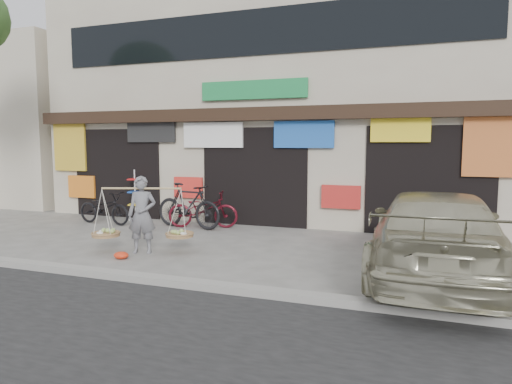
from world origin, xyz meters
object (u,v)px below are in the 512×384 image
(street_vendor, at_px, (142,218))
(bike_0, at_px, (104,208))
(bike_1, at_px, (188,206))
(display_rack, at_px, (135,200))
(bike_2, at_px, (203,209))
(suv, at_px, (435,234))

(street_vendor, height_order, bike_0, street_vendor)
(bike_1, relative_size, display_rack, 1.35)
(bike_2, distance_m, suv, 6.39)
(bike_2, bearing_deg, street_vendor, 165.38)
(bike_2, bearing_deg, display_rack, 63.97)
(suv, height_order, display_rack, display_rack)
(bike_2, height_order, suv, suv)
(bike_2, relative_size, display_rack, 1.25)
(street_vendor, xyz_separation_m, bike_0, (-2.97, 2.56, -0.28))
(bike_0, bearing_deg, display_rack, -22.45)
(bike_0, height_order, display_rack, display_rack)
(street_vendor, distance_m, bike_1, 2.82)
(bike_1, xyz_separation_m, bike_2, (0.33, 0.22, -0.11))
(suv, xyz_separation_m, display_rack, (-8.18, 3.20, -0.14))
(display_rack, bearing_deg, suv, -21.36)
(bike_1, distance_m, display_rack, 2.19)
(bike_1, bearing_deg, bike_2, -47.77)
(street_vendor, relative_size, suv, 0.40)
(bike_0, distance_m, suv, 8.94)
(street_vendor, relative_size, display_rack, 1.35)
(bike_1, relative_size, suv, 0.39)
(display_rack, bearing_deg, street_vendor, -53.49)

